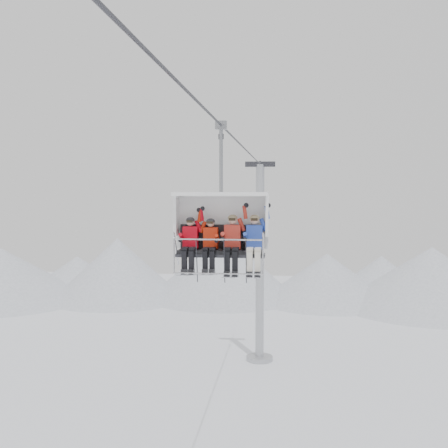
# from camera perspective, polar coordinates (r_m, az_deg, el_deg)

# --- Properties ---
(ridgeline) EXTENTS (72.00, 21.00, 7.00)m
(ridgeline) POSITION_cam_1_polar(r_m,az_deg,el_deg) (58.35, 3.00, -5.15)
(ridgeline) COLOR silver
(ridgeline) RESTS_ON ground
(lift_tower_right) EXTENTS (2.00, 1.80, 13.48)m
(lift_tower_right) POSITION_cam_1_polar(r_m,az_deg,el_deg) (38.04, 3.66, -5.31)
(lift_tower_right) COLOR #A4A6AB
(lift_tower_right) RESTS_ON ground
(haul_cable) EXTENTS (0.06, 50.00, 0.06)m
(haul_cable) POSITION_cam_1_polar(r_m,az_deg,el_deg) (15.74, 0.00, 9.72)
(haul_cable) COLOR #2F2F35
(haul_cable) RESTS_ON lift_tower_left
(chairlift_carrier) EXTENTS (2.51, 1.17, 3.98)m
(chairlift_carrier) POSITION_cam_1_polar(r_m,az_deg,el_deg) (15.09, -0.24, 0.11)
(chairlift_carrier) COLOR black
(chairlift_carrier) RESTS_ON haul_cable
(skier_far_left) EXTENTS (0.40, 1.69, 1.59)m
(skier_far_left) POSITION_cam_1_polar(r_m,az_deg,el_deg) (14.94, -3.48, -1.87)
(skier_far_left) COLOR red
(skier_far_left) RESTS_ON chairlift_carrier
(skier_center_left) EXTENTS (0.38, 1.69, 1.54)m
(skier_center_left) POSITION_cam_1_polar(r_m,az_deg,el_deg) (14.85, -1.41, -1.95)
(skier_center_left) COLOR red
(skier_center_left) RESTS_ON chairlift_carrier
(skier_center_right) EXTENTS (0.43, 1.69, 1.70)m
(skier_center_right) POSITION_cam_1_polar(r_m,az_deg,el_deg) (14.79, 0.85, -1.79)
(skier_center_right) COLOR red
(skier_center_right) RESTS_ON chairlift_carrier
(skier_far_right) EXTENTS (0.43, 1.69, 1.70)m
(skier_far_right) POSITION_cam_1_polar(r_m,az_deg,el_deg) (14.75, 3.11, -1.81)
(skier_far_right) COLOR #2946B0
(skier_far_right) RESTS_ON chairlift_carrier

